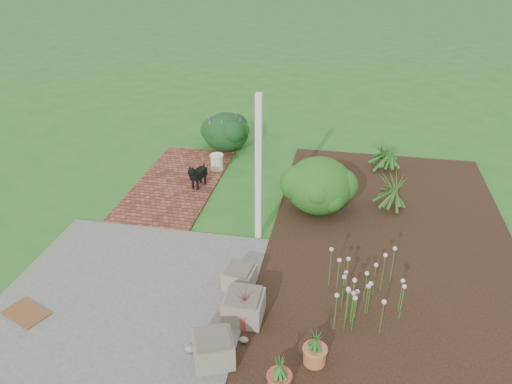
% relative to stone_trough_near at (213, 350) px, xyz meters
% --- Properties ---
extents(ground, '(80.00, 80.00, 0.00)m').
position_rel_stone_trough_near_xyz_m(ground, '(-0.28, 2.70, -0.20)').
color(ground, '#286A21').
rests_on(ground, ground).
extents(concrete_patio, '(3.50, 3.50, 0.04)m').
position_rel_stone_trough_near_xyz_m(concrete_patio, '(-1.53, 0.95, -0.18)').
color(concrete_patio, '#5B5B59').
rests_on(concrete_patio, ground).
extents(brick_path, '(1.60, 3.50, 0.04)m').
position_rel_stone_trough_near_xyz_m(brick_path, '(-1.98, 4.45, -0.18)').
color(brick_path, '#5A2B1C').
rests_on(brick_path, ground).
extents(garden_bed, '(4.00, 7.00, 0.03)m').
position_rel_stone_trough_near_xyz_m(garden_bed, '(2.22, 3.20, -0.18)').
color(garden_bed, black).
rests_on(garden_bed, ground).
extents(veranda_post, '(0.10, 0.10, 2.50)m').
position_rel_stone_trough_near_xyz_m(veranda_post, '(0.02, 2.80, 1.05)').
color(veranda_post, white).
rests_on(veranda_post, ground).
extents(stone_trough_near, '(0.61, 0.61, 0.31)m').
position_rel_stone_trough_near_xyz_m(stone_trough_near, '(0.00, 0.00, 0.00)').
color(stone_trough_near, '#77735A').
rests_on(stone_trough_near, concrete_patio).
extents(stone_trough_mid, '(0.51, 0.51, 0.34)m').
position_rel_stone_trough_near_xyz_m(stone_trough_mid, '(0.20, 0.79, 0.01)').
color(stone_trough_mid, gray).
rests_on(stone_trough_mid, concrete_patio).
extents(stone_trough_far, '(0.46, 0.46, 0.28)m').
position_rel_stone_trough_near_xyz_m(stone_trough_far, '(-0.00, 1.43, -0.02)').
color(stone_trough_far, gray).
rests_on(stone_trough_far, concrete_patio).
extents(coir_doormat, '(0.70, 0.58, 0.02)m').
position_rel_stone_trough_near_xyz_m(coir_doormat, '(-2.69, 0.30, -0.15)').
color(coir_doormat, brown).
rests_on(coir_doormat, concrete_patio).
extents(black_dog, '(0.28, 0.55, 0.49)m').
position_rel_stone_trough_near_xyz_m(black_dog, '(-1.50, 4.33, 0.13)').
color(black_dog, black).
rests_on(black_dog, brick_path).
extents(cream_ceramic_urn, '(0.32, 0.32, 0.34)m').
position_rel_stone_trough_near_xyz_m(cream_ceramic_urn, '(-1.33, 5.20, 0.01)').
color(cream_ceramic_urn, '#F1E5C6').
rests_on(cream_ceramic_urn, brick_path).
extents(evergreen_shrub, '(1.38, 1.38, 1.03)m').
position_rel_stone_trough_near_xyz_m(evergreen_shrub, '(0.93, 3.91, 0.35)').
color(evergreen_shrub, '#113F0C').
rests_on(evergreen_shrub, garden_bed).
extents(agapanthus_clump_back, '(0.94, 0.94, 0.81)m').
position_rel_stone_trough_near_xyz_m(agapanthus_clump_back, '(2.24, 4.22, 0.24)').
color(agapanthus_clump_back, '#0C3B13').
rests_on(agapanthus_clump_back, garden_bed).
extents(agapanthus_clump_front, '(1.17, 1.17, 0.80)m').
position_rel_stone_trough_near_xyz_m(agapanthus_clump_front, '(2.19, 5.93, 0.23)').
color(agapanthus_clump_front, '#12390B').
rests_on(agapanthus_clump_front, garden_bed).
extents(pink_flower_patch, '(1.15, 1.15, 0.71)m').
position_rel_stone_trough_near_xyz_m(pink_flower_patch, '(1.75, 1.29, 0.19)').
color(pink_flower_patch, '#113D0F').
rests_on(pink_flower_patch, garden_bed).
extents(terracotta_pot_bronze, '(0.36, 0.36, 0.23)m').
position_rel_stone_trough_near_xyz_m(terracotta_pot_bronze, '(0.24, 0.67, -0.05)').
color(terracotta_pot_bronze, '#963C33').
rests_on(terracotta_pot_bronze, garden_bed).
extents(terracotta_pot_small_left, '(0.28, 0.28, 0.22)m').
position_rel_stone_trough_near_xyz_m(terracotta_pot_small_left, '(1.19, 0.19, -0.05)').
color(terracotta_pot_small_left, '#B4673D').
rests_on(terracotta_pot_small_left, garden_bed).
extents(terracotta_pot_small_right, '(0.31, 0.31, 0.22)m').
position_rel_stone_trough_near_xyz_m(terracotta_pot_small_right, '(0.84, -0.28, -0.05)').
color(terracotta_pot_small_right, '#994333').
rests_on(terracotta_pot_small_right, garden_bed).
extents(purple_flowering_bush, '(1.41, 1.41, 0.91)m').
position_rel_stone_trough_near_xyz_m(purple_flowering_bush, '(-1.43, 6.43, 0.26)').
color(purple_flowering_bush, black).
rests_on(purple_flowering_bush, ground).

